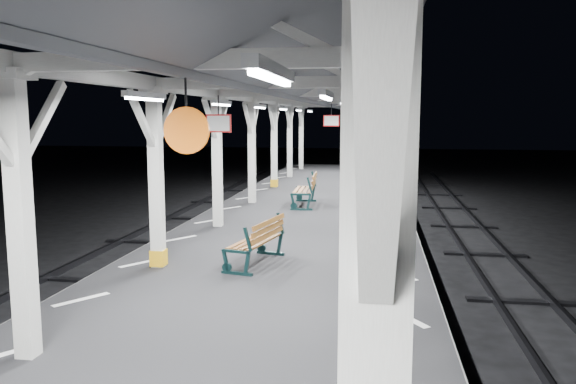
# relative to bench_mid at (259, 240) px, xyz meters

# --- Properties ---
(ground) EXTENTS (120.00, 120.00, 0.00)m
(ground) POSITION_rel_bench_mid_xyz_m (0.17, -2.46, -1.47)
(ground) COLOR black
(ground) RESTS_ON ground
(platform) EXTENTS (6.00, 50.00, 1.00)m
(platform) POSITION_rel_bench_mid_xyz_m (0.17, -2.46, -0.97)
(platform) COLOR black
(platform) RESTS_ON ground
(hazard_stripes_left) EXTENTS (1.00, 48.00, 0.01)m
(hazard_stripes_left) POSITION_rel_bench_mid_xyz_m (-2.28, -2.46, -0.47)
(hazard_stripes_left) COLOR silver
(hazard_stripes_left) RESTS_ON platform
(hazard_stripes_right) EXTENTS (1.00, 48.00, 0.01)m
(hazard_stripes_right) POSITION_rel_bench_mid_xyz_m (2.62, -2.46, -0.47)
(hazard_stripes_right) COLOR silver
(hazard_stripes_right) RESTS_ON platform
(canopy) EXTENTS (5.40, 49.00, 4.65)m
(canopy) POSITION_rel_bench_mid_xyz_m (0.17, -2.48, 3.09)
(canopy) COLOR silver
(canopy) RESTS_ON platform
(bench_mid) EXTENTS (0.92, 1.73, 0.89)m
(bench_mid) POSITION_rel_bench_mid_xyz_m (0.00, 0.00, 0.00)
(bench_mid) COLOR #0F292A
(bench_mid) RESTS_ON platform
(bench_far) EXTENTS (0.79, 1.91, 1.02)m
(bench_far) POSITION_rel_bench_mid_xyz_m (0.03, 7.18, 0.07)
(bench_far) COLOR #0F292A
(bench_far) RESTS_ON platform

